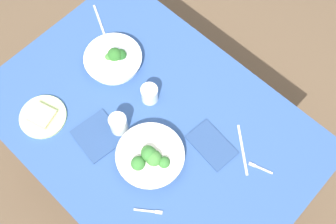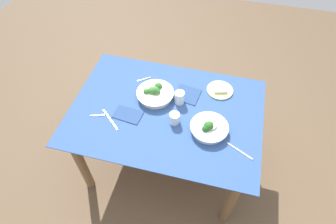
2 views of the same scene
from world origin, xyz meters
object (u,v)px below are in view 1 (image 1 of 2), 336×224
object	(u,v)px
bread_side_plate	(43,116)
fork_by_far_bowl	(259,168)
broccoli_bowl_near	(114,59)
table_knife_left	(242,150)
table_knife_right	(99,21)
napkin_folded_lower	(98,136)
fork_by_near_bowl	(150,211)
napkin_folded_upper	(212,145)
broccoli_bowl_far	(150,157)
water_glass_center	(150,94)
water_glass_side	(119,124)

from	to	relation	value
bread_side_plate	fork_by_far_bowl	xyz separation A→B (m)	(-0.80, -0.45, -0.01)
broccoli_bowl_near	table_knife_left	bearing A→B (deg)	-173.59
bread_side_plate	table_knife_left	size ratio (longest dim) A/B	0.92
table_knife_right	napkin_folded_lower	xyz separation A→B (m)	(-0.43, 0.40, 0.00)
fork_by_far_bowl	fork_by_near_bowl	world-z (taller)	same
napkin_folded_upper	broccoli_bowl_far	bearing A→B (deg)	57.05
fork_by_near_bowl	bread_side_plate	bearing A→B (deg)	145.68
napkin_folded_upper	napkin_folded_lower	bearing A→B (deg)	38.53
broccoli_bowl_near	broccoli_bowl_far	bearing A→B (deg)	154.16
bread_side_plate	broccoli_bowl_near	bearing A→B (deg)	-93.54
fork_by_near_bowl	broccoli_bowl_near	bearing A→B (deg)	110.83
broccoli_bowl_near	fork_by_far_bowl	size ratio (longest dim) A/B	2.63
broccoli_bowl_far	fork_by_near_bowl	xyz separation A→B (m)	(-0.14, 0.15, -0.03)
broccoli_bowl_far	bread_side_plate	bearing A→B (deg)	21.43
table_knife_left	bread_side_plate	bearing A→B (deg)	-105.09
broccoli_bowl_far	table_knife_right	world-z (taller)	broccoli_bowl_far
water_glass_center	water_glass_side	size ratio (longest dim) A/B	0.84
water_glass_center	water_glass_side	bearing A→B (deg)	92.35
table_knife_right	broccoli_bowl_near	bearing A→B (deg)	-179.92
broccoli_bowl_near	water_glass_side	size ratio (longest dim) A/B	2.64
fork_by_near_bowl	table_knife_right	xyz separation A→B (m)	(0.80, -0.47, -0.00)
bread_side_plate	water_glass_side	size ratio (longest dim) A/B	2.03
napkin_folded_lower	bread_side_plate	bearing A→B (deg)	24.02
broccoli_bowl_near	napkin_folded_upper	bearing A→B (deg)	-179.49
napkin_folded_lower	table_knife_left	bearing A→B (deg)	-142.41
broccoli_bowl_far	napkin_folded_lower	size ratio (longest dim) A/B	1.54
fork_by_near_bowl	table_knife_right	size ratio (longest dim) A/B	0.49
broccoli_bowl_far	broccoli_bowl_near	xyz separation A→B (m)	(0.43, -0.21, -0.00)
table_knife_right	napkin_folded_upper	bearing A→B (deg)	-160.86
water_glass_side	napkin_folded_upper	world-z (taller)	water_glass_side
broccoli_bowl_far	fork_by_far_bowl	bearing A→B (deg)	-141.30
bread_side_plate	water_glass_side	xyz separation A→B (m)	(-0.27, -0.19, 0.04)
table_knife_left	napkin_folded_lower	world-z (taller)	napkin_folded_lower
water_glass_center	table_knife_right	bearing A→B (deg)	-15.29
broccoli_bowl_near	bread_side_plate	world-z (taller)	broccoli_bowl_near
water_glass_side	table_knife_left	xyz separation A→B (m)	(-0.43, -0.28, -0.05)
broccoli_bowl_far	table_knife_right	size ratio (longest dim) A/B	1.42
fork_by_near_bowl	napkin_folded_upper	bearing A→B (deg)	53.27
water_glass_center	water_glass_side	xyz separation A→B (m)	(-0.01, 0.19, 0.01)
fork_by_far_bowl	fork_by_near_bowl	bearing A→B (deg)	46.25
broccoli_bowl_near	fork_by_near_bowl	world-z (taller)	broccoli_bowl_near
broccoli_bowl_near	water_glass_center	distance (m)	0.24
water_glass_side	fork_by_far_bowl	distance (m)	0.59
water_glass_center	table_knife_left	world-z (taller)	water_glass_center
broccoli_bowl_near	fork_by_near_bowl	bearing A→B (deg)	147.98
broccoli_bowl_far	napkin_folded_lower	distance (m)	0.24
table_knife_left	napkin_folded_upper	world-z (taller)	napkin_folded_upper
broccoli_bowl_near	water_glass_side	world-z (taller)	water_glass_side
water_glass_center	fork_by_far_bowl	bearing A→B (deg)	-171.53
water_glass_side	table_knife_left	size ratio (longest dim) A/B	0.45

